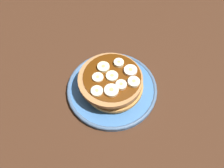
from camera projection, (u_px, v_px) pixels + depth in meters
ground_plane at (112, 93)px, 70.52cm from camera, size 140.00×140.00×3.00cm
plate at (112, 89)px, 68.50cm from camera, size 24.34×24.34×1.68cm
pancake_stack at (112, 82)px, 65.76cm from camera, size 16.99×17.25×5.42cm
banana_slice_0 at (112, 75)px, 63.59cm from camera, size 3.10×3.10×0.76cm
banana_slice_1 at (119, 63)px, 65.43cm from camera, size 2.63×2.63×1.05cm
banana_slice_2 at (104, 67)px, 64.86cm from camera, size 3.16×3.16×0.96cm
banana_slice_3 at (122, 84)px, 61.84cm from camera, size 2.77×2.77×1.07cm
banana_slice_4 at (130, 71)px, 64.11cm from camera, size 3.39×3.39×1.04cm
banana_slice_5 at (98, 77)px, 63.19cm from camera, size 2.85×2.85×0.69cm
banana_slice_6 at (97, 91)px, 60.96cm from camera, size 2.97×2.97×0.80cm
banana_slice_7 at (134, 82)px, 62.23cm from camera, size 3.05×3.05×1.06cm
banana_slice_8 at (111, 91)px, 60.93cm from camera, size 3.54×3.54×1.01cm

